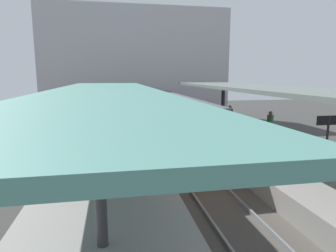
{
  "coord_description": "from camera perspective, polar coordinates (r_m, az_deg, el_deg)",
  "views": [
    {
      "loc": [
        -3.5,
        -10.71,
        4.56
      ],
      "look_at": [
        -0.44,
        5.23,
        1.74
      ],
      "focal_mm": 31.03,
      "sensor_mm": 36.0,
      "label": 1
    }
  ],
  "objects": [
    {
      "name": "passenger_near_bench",
      "position": [
        19.34,
        12.03,
        1.63
      ],
      "size": [
        0.36,
        0.36,
        1.66
      ],
      "color": "#386B3D",
      "rests_on": "platform_right"
    },
    {
      "name": "platform_left",
      "position": [
        11.45,
        -11.87,
        -11.11
      ],
      "size": [
        4.4,
        28.0,
        1.0
      ],
      "primitive_type": "cube",
      "color": "gray",
      "rests_on": "ground_plane"
    },
    {
      "name": "commuter_train",
      "position": [
        18.51,
        0.16,
        1.07
      ],
      "size": [
        2.78,
        15.66,
        3.1
      ],
      "color": "#2D5633",
      "rests_on": "track_ballast"
    },
    {
      "name": "track_ballast",
      "position": [
        12.11,
        6.88,
        -11.8
      ],
      "size": [
        3.2,
        28.0,
        0.2
      ],
      "primitive_type": "cube",
      "color": "#4C4742",
      "rests_on": "ground_plane"
    },
    {
      "name": "canopy_right",
      "position": [
        14.15,
        20.35,
        6.67
      ],
      "size": [
        4.18,
        21.0,
        3.03
      ],
      "color": "#333335",
      "rests_on": "platform_right"
    },
    {
      "name": "passenger_far_end",
      "position": [
        17.7,
        19.39,
        0.35
      ],
      "size": [
        0.36,
        0.36,
        1.56
      ],
      "color": "maroon",
      "rests_on": "platform_right"
    },
    {
      "name": "rail_near_side",
      "position": [
        11.86,
        3.51,
        -11.34
      ],
      "size": [
        0.08,
        28.0,
        0.14
      ],
      "primitive_type": "cube",
      "color": "slate",
      "rests_on": "track_ballast"
    },
    {
      "name": "ground_plane",
      "position": [
        12.15,
        6.87,
        -12.24
      ],
      "size": [
        80.0,
        80.0,
        0.0
      ],
      "primitive_type": "plane",
      "color": "#383835"
    },
    {
      "name": "platform_bench",
      "position": [
        15.79,
        18.48,
        -1.95
      ],
      "size": [
        1.4,
        0.41,
        0.86
      ],
      "color": "black",
      "rests_on": "platform_right"
    },
    {
      "name": "rail_far_side",
      "position": [
        12.28,
        10.15,
        -10.73
      ],
      "size": [
        0.08,
        28.0,
        0.14
      ],
      "primitive_type": "cube",
      "color": "slate",
      "rests_on": "track_ballast"
    },
    {
      "name": "canopy_left",
      "position": [
        12.13,
        -12.35,
        6.55
      ],
      "size": [
        4.18,
        21.0,
        3.02
      ],
      "color": "#333335",
      "rests_on": "platform_left"
    },
    {
      "name": "platform_sign",
      "position": [
        11.41,
        28.87,
        -1.14
      ],
      "size": [
        0.9,
        0.08,
        2.21
      ],
      "color": "#262628",
      "rests_on": "platform_right"
    },
    {
      "name": "platform_right",
      "position": [
        13.58,
        22.54,
        -8.3
      ],
      "size": [
        4.4,
        28.0,
        1.0
      ],
      "primitive_type": "cube",
      "color": "gray",
      "rests_on": "ground_plane"
    },
    {
      "name": "station_building_backdrop",
      "position": [
        30.82,
        -6.39,
        11.55
      ],
      "size": [
        18.0,
        6.0,
        11.0
      ],
      "primitive_type": "cube",
      "color": "#B7B2B7",
      "rests_on": "ground_plane"
    }
  ]
}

